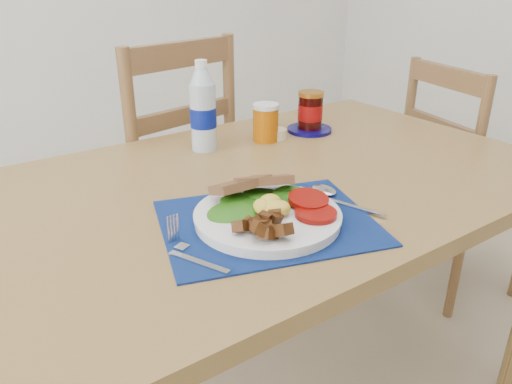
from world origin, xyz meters
TOP-DOWN VIEW (x-y plane):
  - table at (0.00, 0.20)m, footprint 1.40×0.90m
  - chair_far at (-0.01, 0.84)m, footprint 0.53×0.52m
  - chair_end at (0.93, 0.29)m, footprint 0.47×0.49m
  - placemat at (-0.17, 0.01)m, footprint 0.50×0.44m
  - breakfast_plate at (-0.18, 0.00)m, footprint 0.29×0.29m
  - fork at (-0.36, -0.01)m, footprint 0.06×0.18m
  - spoon at (0.02, 0.02)m, footprint 0.06×0.20m
  - water_bottle at (-0.05, 0.47)m, footprint 0.07×0.07m
  - juice_glass at (0.13, 0.43)m, footprint 0.07×0.07m
  - ramekin at (0.17, 0.43)m, footprint 0.06×0.06m
  - jam_on_saucer at (0.30, 0.43)m, footprint 0.14×0.14m

SIDE VIEW (x-z plane):
  - chair_end at x=0.93m, z-range 0.01..1.12m
  - chair_far at x=-0.01m, z-range 0.00..1.23m
  - table at x=0.00m, z-range 0.29..1.04m
  - placemat at x=-0.17m, z-range 0.75..0.75m
  - fork at x=-0.36m, z-range 0.75..0.76m
  - spoon at x=0.02m, z-range 0.75..0.76m
  - ramekin at x=0.17m, z-range 0.75..0.78m
  - breakfast_plate at x=-0.18m, z-range 0.74..0.81m
  - juice_glass at x=0.13m, z-range 0.75..0.85m
  - jam_on_saucer at x=0.30m, z-range 0.74..0.87m
  - water_bottle at x=-0.05m, z-range 0.74..0.98m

